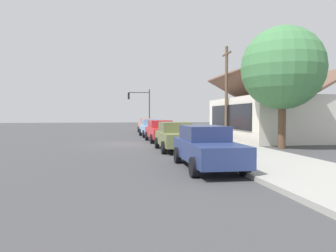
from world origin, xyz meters
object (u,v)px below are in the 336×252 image
Objects in this scene: car_coral at (147,125)px; utility_pole_wooden at (226,91)px; car_skyblue at (152,128)px; fire_hydrant_red at (204,142)px; car_olive at (176,136)px; traffic_light_main at (141,103)px; car_cherry at (161,131)px; shade_tree at (283,68)px; car_navy at (206,147)px.

utility_pole_wooden reaches higher than car_coral.
utility_pole_wooden is (4.50, 5.54, 3.11)m from car_skyblue.
car_coral is 6.42× the size of fire_hydrant_red.
utility_pole_wooden reaches higher than car_olive.
car_coral is 18.10m from fire_hydrant_red.
car_skyblue is 0.61× the size of utility_pole_wooden.
fire_hydrant_red is (22.78, 1.66, -2.99)m from traffic_light_main.
car_coral is at bearing 177.09° from car_cherry.
traffic_light_main is at bearing -175.32° from car_coral.
fire_hydrant_red is (0.49, 1.51, -0.32)m from car_olive.
shade_tree is (17.69, 6.19, 3.92)m from car_coral.
car_olive reaches higher than fire_hydrant_red.
car_skyblue reaches higher than fire_hydrant_red.
car_cherry is 0.62× the size of shade_tree.
shade_tree reaches higher than car_navy.
traffic_light_main reaches higher than car_skyblue.
car_olive is 6.23× the size of fire_hydrant_red.
car_coral is at bearing -153.30° from utility_pole_wooden.
car_coral is at bearing -179.25° from car_navy.
utility_pole_wooden is at bearing 99.24° from car_cherry.
car_olive is 1.62m from fire_hydrant_red.
car_skyblue is 5.60m from car_cherry.
shade_tree is at bearing 27.10° from car_skyblue.
car_cherry is 0.60× the size of utility_pole_wooden.
car_navy is at bearing 0.36° from traffic_light_main.
traffic_light_main is at bearing -179.47° from car_olive.
car_navy is 6.90× the size of fire_hydrant_red.
car_coral is 0.61× the size of utility_pole_wooden.
car_coral is 1.03× the size of car_olive.
car_coral and car_navy have the same top height.
car_coral is 17.55m from car_olive.
car_olive is (17.55, -0.18, -0.00)m from car_coral.
utility_pole_wooden is at bearing -173.11° from shade_tree.
traffic_light_main is (-4.74, -0.33, 2.68)m from car_coral.
utility_pole_wooden is (15.33, 5.66, 0.44)m from traffic_light_main.
car_coral is 0.93× the size of car_navy.
car_cherry is 9.60m from shade_tree.
car_navy is (11.79, 0.04, 0.00)m from car_cherry.
car_navy is at bearing 0.47° from car_olive.
fire_hydrant_red is at bearing 4.92° from car_coral.
utility_pole_wooden reaches higher than traffic_light_main.
car_skyblue is 13.81m from shade_tree.
car_olive is at bearing -38.41° from utility_pole_wooden.
car_skyblue is at bearing -151.11° from shade_tree.
shade_tree is 0.96× the size of utility_pole_wooden.
traffic_light_main is 7.32× the size of fire_hydrant_red.
traffic_light_main is 16.35m from utility_pole_wooden.
car_cherry is at bearing -78.81° from utility_pole_wooden.
traffic_light_main is at bearing -175.83° from fire_hydrant_red.
fire_hydrant_red is at bearing 165.89° from car_navy.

